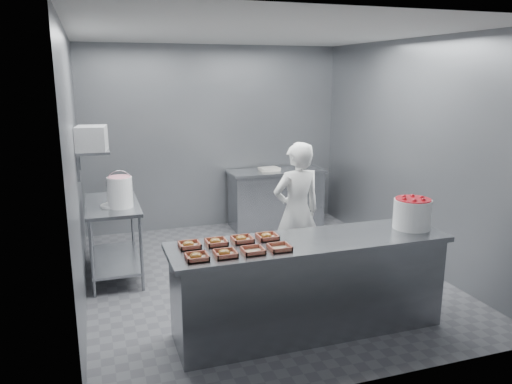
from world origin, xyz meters
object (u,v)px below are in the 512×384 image
at_px(tray_0, 197,257).
at_px(tray_2, 253,250).
at_px(tray_3, 279,247).
at_px(appliance, 92,138).
at_px(back_counter, 276,198).
at_px(prep_table, 113,228).
at_px(tray_6, 242,239).
at_px(worker, 297,212).
at_px(service_counter, 309,285).
at_px(tray_5, 216,242).
at_px(tray_7, 267,236).
at_px(glaze_bucket, 120,191).
at_px(tray_4, 189,245).
at_px(tray_1, 225,253).
at_px(strawberry_tub, 412,212).

distance_m(tray_0, tray_2, 0.48).
height_order(tray_3, appliance, appliance).
bearing_deg(back_counter, prep_table, -152.99).
height_order(tray_3, tray_6, tray_6).
relative_size(tray_0, worker, 0.12).
height_order(service_counter, tray_2, tray_2).
relative_size(tray_5, worker, 0.12).
xyz_separation_m(prep_table, tray_3, (1.29, -2.10, 0.33)).
xyz_separation_m(prep_table, tray_7, (1.28, -1.80, 0.33)).
relative_size(service_counter, tray_2, 13.88).
distance_m(tray_5, tray_7, 0.48).
relative_size(tray_6, tray_7, 1.00).
distance_m(tray_5, worker, 1.60).
xyz_separation_m(tray_3, worker, (0.73, 1.34, -0.11)).
xyz_separation_m(back_counter, tray_2, (-1.50, -3.40, 0.47)).
bearing_deg(tray_3, prep_table, 121.47).
relative_size(service_counter, tray_6, 13.88).
distance_m(worker, appliance, 2.41).
bearing_deg(glaze_bucket, tray_4, -73.21).
xyz_separation_m(tray_1, tray_6, (0.24, 0.31, 0.00)).
distance_m(prep_table, worker, 2.17).
bearing_deg(tray_4, prep_table, 107.44).
height_order(back_counter, strawberry_tub, strawberry_tub).
xyz_separation_m(prep_table, tray_5, (0.80, -1.80, 0.33)).
bearing_deg(glaze_bucket, tray_6, -58.72).
height_order(tray_0, tray_1, same).
height_order(tray_2, tray_4, tray_4).
distance_m(tray_6, tray_7, 0.24).
xyz_separation_m(back_counter, tray_5, (-1.75, -3.10, 0.47)).
xyz_separation_m(tray_0, tray_5, (0.24, 0.31, 0.00)).
height_order(prep_table, tray_1, tray_1).
relative_size(tray_5, tray_6, 1.00).
bearing_deg(service_counter, back_counter, 74.52).
distance_m(tray_4, tray_6, 0.48).
xyz_separation_m(tray_5, tray_6, (0.24, 0.00, 0.00)).
relative_size(tray_1, strawberry_tub, 0.52).
bearing_deg(tray_4, tray_5, 0.00).
relative_size(tray_1, tray_4, 1.00).
height_order(tray_0, tray_4, same).
bearing_deg(tray_0, strawberry_tub, 4.24).
height_order(tray_3, tray_4, tray_4).
bearing_deg(prep_table, tray_5, -65.88).
distance_m(service_counter, tray_1, 0.98).
height_order(tray_0, appliance, appliance).
distance_m(strawberry_tub, appliance, 3.41).
bearing_deg(prep_table, tray_3, -58.53).
xyz_separation_m(tray_2, tray_4, (-0.48, 0.31, 0.00)).
bearing_deg(glaze_bucket, tray_3, -57.46).
relative_size(tray_3, glaze_bucket, 0.44).
bearing_deg(tray_1, appliance, 117.99).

